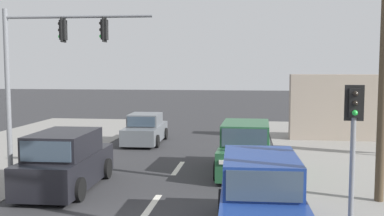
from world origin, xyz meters
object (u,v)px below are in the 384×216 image
utility_pole_midground_right (380,37)px  suv_receding_far (66,162)px  sedan_oncoming_near (145,130)px  suv_oncoming_mid (260,199)px  suv_crossing_left (245,149)px  pedestal_signal_right_kerb (353,134)px  traffic_signal_mast (42,62)px

utility_pole_midground_right → suv_receding_far: bearing=178.7°
sedan_oncoming_near → suv_oncoming_mid: bearing=-65.5°
suv_crossing_left → pedestal_signal_right_kerb: bearing=-67.1°
suv_oncoming_mid → sedan_oncoming_near: (-5.69, 12.49, -0.18)m
suv_crossing_left → sedan_oncoming_near: (-5.29, 6.08, -0.18)m
traffic_signal_mast → suv_receding_far: traffic_signal_mast is taller
traffic_signal_mast → utility_pole_midground_right: bearing=-6.8°
traffic_signal_mast → suv_oncoming_mid: bearing=-30.9°
utility_pole_midground_right → sedan_oncoming_near: utility_pole_midground_right is taller
pedestal_signal_right_kerb → suv_crossing_left: (-2.55, 6.03, -1.53)m
utility_pole_midground_right → suv_crossing_left: bearing=139.7°
suv_oncoming_mid → sedan_oncoming_near: bearing=114.5°
suv_oncoming_mid → suv_crossing_left: bearing=93.6°
utility_pole_midground_right → pedestal_signal_right_kerb: (-1.27, -2.79, -2.43)m
pedestal_signal_right_kerb → suv_receding_far: pedestal_signal_right_kerb is taller
suv_crossing_left → suv_receding_far: (-5.81, -3.02, 0.00)m
traffic_signal_mast → sedan_oncoming_near: traffic_signal_mast is taller
traffic_signal_mast → suv_receding_far: 3.65m
utility_pole_midground_right → traffic_signal_mast: size_ratio=1.50×
suv_receding_far → sedan_oncoming_near: 9.12m
utility_pole_midground_right → sedan_oncoming_near: (-9.11, 9.32, -4.14)m
suv_receding_far → sedan_oncoming_near: (0.52, 9.10, -0.18)m
utility_pole_midground_right → pedestal_signal_right_kerb: utility_pole_midground_right is taller
pedestal_signal_right_kerb → suv_oncoming_mid: pedestal_signal_right_kerb is taller
pedestal_signal_right_kerb → suv_receding_far: bearing=160.2°
suv_oncoming_mid → traffic_signal_mast: bearing=149.1°
suv_oncoming_mid → suv_receding_far: size_ratio=1.00×
utility_pole_midground_right → traffic_signal_mast: bearing=173.2°
suv_oncoming_mid → pedestal_signal_right_kerb: bearing=10.0°
traffic_signal_mast → suv_receding_far: bearing=-41.2°
sedan_oncoming_near → traffic_signal_mast: bearing=-102.3°
suv_crossing_left → traffic_signal_mast: bearing=-164.5°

